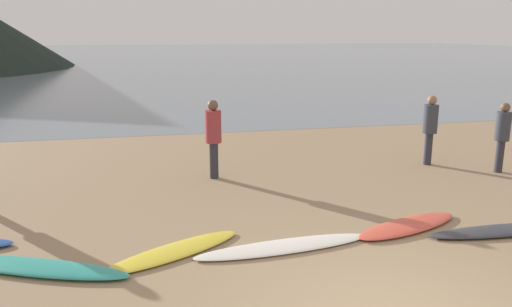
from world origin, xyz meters
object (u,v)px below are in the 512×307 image
object	(u,v)px
person_2	(430,124)
person_3	(213,133)
surfboard_1	(37,267)
surfboard_4	(408,226)
person_1	(502,132)
surfboard_3	(284,246)
surfboard_5	(504,230)
surfboard_2	(174,251)

from	to	relation	value
person_2	person_3	bearing A→B (deg)	51.36
person_3	surfboard_1	bearing A→B (deg)	-3.40
surfboard_1	surfboard_4	world-z (taller)	surfboard_1
surfboard_4	person_1	size ratio (longest dim) A/B	1.33
surfboard_3	surfboard_5	size ratio (longest dim) A/B	1.05
surfboard_3	person_3	size ratio (longest dim) A/B	1.59
person_1	person_2	xyz separation A→B (m)	(-1.20, 0.95, 0.04)
surfboard_4	person_2	world-z (taller)	person_2
surfboard_3	surfboard_4	world-z (taller)	surfboard_4
surfboard_1	person_3	xyz separation A→B (m)	(2.88, 3.77, 0.95)
surfboard_4	person_1	bearing A→B (deg)	15.89
surfboard_1	surfboard_4	bearing A→B (deg)	26.76
surfboard_1	person_1	size ratio (longest dim) A/B	1.68
surfboard_1	person_1	xyz separation A→B (m)	(9.17, 2.84, 0.87)
surfboard_3	surfboard_2	bearing A→B (deg)	168.03
surfboard_4	person_1	xyz separation A→B (m)	(3.64, 2.56, 0.88)
surfboard_4	surfboard_5	world-z (taller)	surfboard_4
surfboard_2	surfboard_5	distance (m)	5.12
surfboard_2	surfboard_4	size ratio (longest dim) A/B	1.05
surfboard_2	surfboard_4	world-z (taller)	surfboard_4
surfboard_3	person_1	size ratio (longest dim) A/B	1.72
surfboard_3	surfboard_5	bearing A→B (deg)	-8.47
surfboard_1	person_2	xyz separation A→B (m)	(7.97, 3.79, 0.92)
surfboard_3	person_1	bearing A→B (deg)	20.97
person_1	surfboard_3	bearing A→B (deg)	-17.26
surfboard_5	surfboard_1	bearing A→B (deg)	179.40
surfboard_2	person_2	size ratio (longest dim) A/B	1.33
surfboard_1	surfboard_5	distance (m)	6.91
surfboard_4	person_2	bearing A→B (deg)	35.93
surfboard_2	surfboard_4	xyz separation A→B (m)	(3.73, 0.14, 0.01)
surfboard_1	person_2	bearing A→B (deg)	49.26
surfboard_2	surfboard_4	bearing A→B (deg)	-26.16
surfboard_3	surfboard_5	world-z (taller)	surfboard_5
surfboard_1	person_3	bearing A→B (deg)	76.40
surfboard_1	surfboard_4	size ratio (longest dim) A/B	1.27
surfboard_5	person_3	bearing A→B (deg)	136.50
surfboard_4	person_2	xyz separation A→B (m)	(2.44, 3.51, 0.92)
surfboard_2	surfboard_3	xyz separation A→B (m)	(1.57, -0.18, -0.00)
person_3	surfboard_3	bearing A→B (deg)	41.35
surfboard_4	surfboard_5	distance (m)	1.46
person_2	person_3	world-z (taller)	person_3
surfboard_4	person_3	world-z (taller)	person_3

